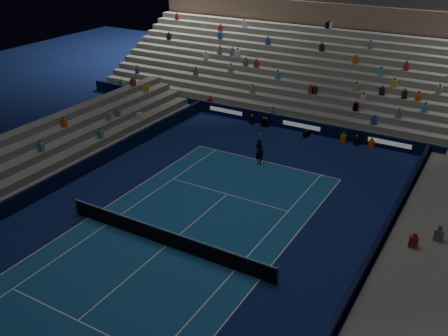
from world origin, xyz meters
TOP-DOWN VIEW (x-y plane):
  - ground at (0.00, 0.00)m, footprint 90.00×90.00m
  - court_surface at (0.00, 0.00)m, footprint 10.97×23.77m
  - sponsor_barrier_far at (0.00, 18.50)m, footprint 44.00×0.25m
  - sponsor_barrier_east at (9.70, 0.00)m, footprint 0.25×37.00m
  - sponsor_barrier_west at (-9.70, 0.00)m, footprint 0.25×37.00m
  - grandstand_main at (0.00, 27.90)m, footprint 44.00×15.20m
  - grandstand_east at (13.17, 0.00)m, footprint 5.00×37.00m
  - tennis_net at (0.00, 0.00)m, footprint 12.90×0.10m
  - tennis_player at (-0.30, 11.41)m, footprint 0.72×0.53m
  - broadcast_camera at (0.71, 17.70)m, footprint 0.49×0.88m

SIDE VIEW (x-z plane):
  - ground at x=0.00m, z-range 0.00..0.00m
  - court_surface at x=0.00m, z-range 0.00..0.01m
  - broadcast_camera at x=0.71m, z-range 0.01..0.53m
  - sponsor_barrier_far at x=0.00m, z-range 0.00..1.00m
  - sponsor_barrier_east at x=9.70m, z-range 0.00..1.00m
  - sponsor_barrier_west at x=-9.70m, z-range 0.00..1.00m
  - tennis_net at x=0.00m, z-range -0.05..1.05m
  - grandstand_east at x=13.17m, z-range -0.33..2.17m
  - tennis_player at x=-0.30m, z-range 0.00..1.83m
  - grandstand_main at x=0.00m, z-range -2.22..8.98m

